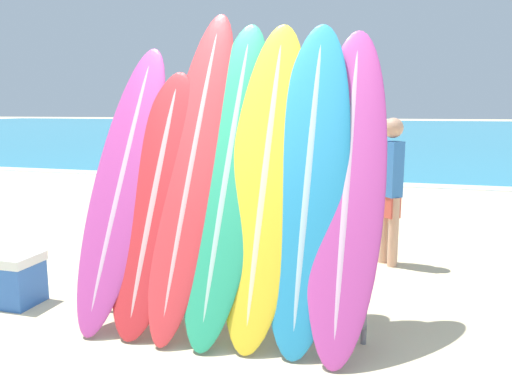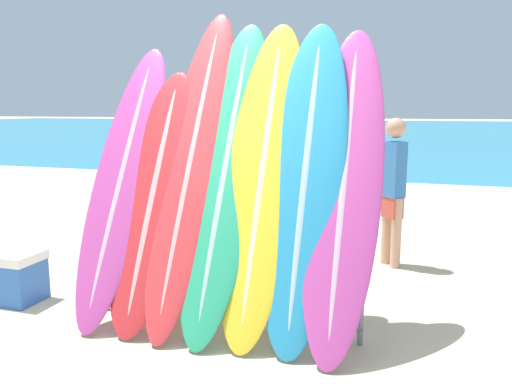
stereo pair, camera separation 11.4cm
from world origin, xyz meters
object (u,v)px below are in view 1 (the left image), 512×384
(surfboard_slot_1, at_px, (156,196))
(surfboard_slot_2, at_px, (194,163))
(surfboard_slot_0, at_px, (124,179))
(surfboard_rack, at_px, (226,266))
(surfboard_slot_3, at_px, (228,171))
(surfboard_slot_6, at_px, (347,183))
(surfboard_slot_4, at_px, (266,175))
(person_near_water, at_px, (231,150))
(person_mid_beach, at_px, (390,186))
(cooler_box, at_px, (9,278))
(person_far_left, at_px, (350,145))
(surfboard_slot_5, at_px, (309,179))

(surfboard_slot_1, height_order, surfboard_slot_2, surfboard_slot_2)
(surfboard_slot_1, bearing_deg, surfboard_slot_0, 168.95)
(surfboard_rack, xyz_separation_m, surfboard_slot_3, (-0.02, 0.13, 0.68))
(surfboard_rack, height_order, surfboard_slot_6, surfboard_slot_6)
(surfboard_slot_6, bearing_deg, surfboard_slot_4, -179.95)
(surfboard_slot_0, height_order, person_near_water, surfboard_slot_0)
(surfboard_slot_2, distance_m, person_mid_beach, 2.26)
(cooler_box, bearing_deg, person_near_water, 84.96)
(surfboard_slot_1, distance_m, person_far_left, 6.73)
(surfboard_slot_2, relative_size, surfboard_slot_6, 1.09)
(surfboard_slot_4, distance_m, surfboard_slot_6, 0.57)
(person_far_left, bearing_deg, cooler_box, 101.73)
(surfboard_slot_1, xyz_separation_m, person_near_water, (-0.92, 4.39, -0.03))
(surfboard_slot_0, relative_size, cooler_box, 4.23)
(surfboard_slot_2, height_order, person_near_water, surfboard_slot_2)
(surfboard_slot_3, height_order, cooler_box, surfboard_slot_3)
(surfboard_slot_3, relative_size, person_near_water, 1.35)
(person_mid_beach, bearing_deg, surfboard_slot_5, 122.52)
(surfboard_slot_4, distance_m, person_far_left, 6.61)
(surfboard_rack, distance_m, surfboard_slot_5, 0.88)
(surfboard_slot_3, height_order, person_mid_beach, surfboard_slot_3)
(surfboard_rack, bearing_deg, surfboard_slot_6, 6.83)
(surfboard_slot_1, relative_size, person_near_water, 1.13)
(surfboard_slot_1, relative_size, surfboard_slot_4, 0.84)
(surfboard_slot_4, relative_size, cooler_box, 4.51)
(surfboard_slot_1, height_order, surfboard_slot_5, surfboard_slot_5)
(surfboard_rack, xyz_separation_m, surfboard_slot_2, (-0.30, 0.15, 0.73))
(surfboard_slot_5, bearing_deg, surfboard_slot_2, 176.12)
(surfboard_rack, distance_m, surfboard_slot_1, 0.74)
(surfboard_slot_5, height_order, person_far_left, surfboard_slot_5)
(surfboard_slot_4, relative_size, person_far_left, 1.38)
(surfboard_rack, relative_size, surfboard_slot_4, 0.91)
(surfboard_slot_2, bearing_deg, surfboard_slot_4, -5.09)
(surfboard_slot_4, height_order, surfboard_slot_6, surfboard_slot_4)
(surfboard_slot_0, bearing_deg, surfboard_slot_5, 0.47)
(surfboard_slot_2, relative_size, surfboard_slot_3, 1.05)
(person_mid_beach, distance_m, person_far_left, 4.90)
(surfboard_slot_3, relative_size, surfboard_slot_6, 1.04)
(surfboard_slot_1, distance_m, surfboard_slot_4, 0.85)
(surfboard_slot_6, distance_m, cooler_box, 2.87)
(person_near_water, bearing_deg, person_far_left, 145.99)
(surfboard_slot_0, relative_size, person_far_left, 1.30)
(surfboard_slot_3, bearing_deg, surfboard_slot_0, -176.82)
(surfboard_rack, bearing_deg, person_near_water, 108.48)
(surfboard_slot_5, bearing_deg, surfboard_slot_1, -176.45)
(surfboard_slot_6, height_order, person_near_water, surfboard_slot_6)
(surfboard_rack, relative_size, person_mid_beach, 1.35)
(person_far_left, bearing_deg, person_near_water, 82.32)
(surfboard_slot_3, height_order, surfboard_slot_4, surfboard_slot_3)
(surfboard_slot_5, distance_m, surfboard_slot_6, 0.27)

